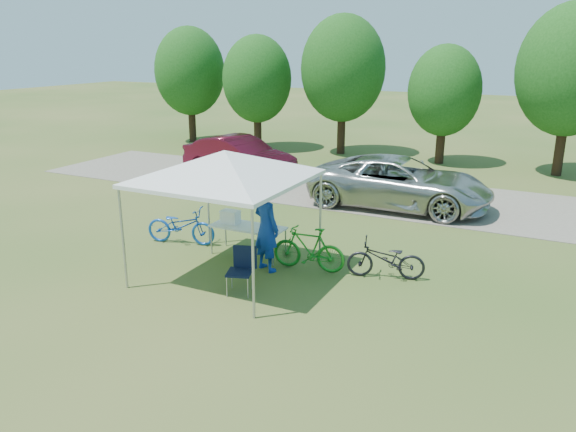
{
  "coord_description": "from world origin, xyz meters",
  "views": [
    {
      "loc": [
        6.18,
        -9.49,
        4.78
      ],
      "look_at": [
        0.44,
        2.0,
        0.85
      ],
      "focal_mm": 35.0,
      "sensor_mm": 36.0,
      "label": 1
    }
  ],
  "objects_px": {
    "folding_table": "(248,228)",
    "minivan": "(400,182)",
    "cooler": "(230,217)",
    "bike_green": "(309,249)",
    "bike_blue": "(181,226)",
    "sedan": "(239,157)",
    "cyclist": "(266,228)",
    "bike_dark": "(386,259)",
    "folding_chair": "(242,266)"
  },
  "relations": [
    {
      "from": "folding_table",
      "to": "cyclist",
      "type": "distance_m",
      "value": 1.05
    },
    {
      "from": "sedan",
      "to": "minivan",
      "type": "bearing_deg",
      "value": -90.57
    },
    {
      "from": "folding_table",
      "to": "bike_blue",
      "type": "height_order",
      "value": "bike_blue"
    },
    {
      "from": "folding_table",
      "to": "bike_blue",
      "type": "xyz_separation_m",
      "value": [
        -1.91,
        -0.04,
        -0.21
      ]
    },
    {
      "from": "cyclist",
      "to": "cooler",
      "type": "bearing_deg",
      "value": -2.89
    },
    {
      "from": "bike_blue",
      "to": "bike_green",
      "type": "relative_size",
      "value": 1.08
    },
    {
      "from": "folding_table",
      "to": "sedan",
      "type": "xyz_separation_m",
      "value": [
        -4.45,
        6.95,
        0.09
      ]
    },
    {
      "from": "sedan",
      "to": "cyclist",
      "type": "bearing_deg",
      "value": -133.79
    },
    {
      "from": "folding_chair",
      "to": "sedan",
      "type": "relative_size",
      "value": 0.21
    },
    {
      "from": "folding_table",
      "to": "cooler",
      "type": "distance_m",
      "value": 0.52
    },
    {
      "from": "bike_blue",
      "to": "sedan",
      "type": "xyz_separation_m",
      "value": [
        -2.54,
        6.99,
        0.3
      ]
    },
    {
      "from": "folding_chair",
      "to": "cyclist",
      "type": "bearing_deg",
      "value": 76.6
    },
    {
      "from": "bike_blue",
      "to": "sedan",
      "type": "bearing_deg",
      "value": 6.93
    },
    {
      "from": "folding_table",
      "to": "folding_chair",
      "type": "relative_size",
      "value": 1.88
    },
    {
      "from": "cooler",
      "to": "bike_green",
      "type": "height_order",
      "value": "cooler"
    },
    {
      "from": "folding_table",
      "to": "cyclist",
      "type": "bearing_deg",
      "value": -36.15
    },
    {
      "from": "bike_blue",
      "to": "cyclist",
      "type": "bearing_deg",
      "value": -114.59
    },
    {
      "from": "bike_green",
      "to": "sedan",
      "type": "bearing_deg",
      "value": -144.83
    },
    {
      "from": "bike_green",
      "to": "sedan",
      "type": "distance_m",
      "value": 9.39
    },
    {
      "from": "folding_table",
      "to": "cooler",
      "type": "height_order",
      "value": "cooler"
    },
    {
      "from": "bike_dark",
      "to": "bike_green",
      "type": "bearing_deg",
      "value": -95.56
    },
    {
      "from": "bike_dark",
      "to": "sedan",
      "type": "bearing_deg",
      "value": -147.07
    },
    {
      "from": "bike_green",
      "to": "minivan",
      "type": "height_order",
      "value": "minivan"
    },
    {
      "from": "bike_blue",
      "to": "bike_dark",
      "type": "relative_size",
      "value": 1.08
    },
    {
      "from": "cooler",
      "to": "sedan",
      "type": "relative_size",
      "value": 0.1
    },
    {
      "from": "cyclist",
      "to": "bike_blue",
      "type": "relative_size",
      "value": 1.1
    },
    {
      "from": "folding_chair",
      "to": "bike_green",
      "type": "xyz_separation_m",
      "value": [
        0.72,
        1.63,
        -0.06
      ]
    },
    {
      "from": "bike_green",
      "to": "bike_blue",
      "type": "bearing_deg",
      "value": -97.67
    },
    {
      "from": "cooler",
      "to": "cyclist",
      "type": "relative_size",
      "value": 0.22
    },
    {
      "from": "sedan",
      "to": "folding_table",
      "type": "bearing_deg",
      "value": -136.07
    },
    {
      "from": "bike_dark",
      "to": "folding_chair",
      "type": "bearing_deg",
      "value": -66.78
    },
    {
      "from": "folding_chair",
      "to": "bike_green",
      "type": "bearing_deg",
      "value": 47.53
    },
    {
      "from": "folding_chair",
      "to": "cooler",
      "type": "distance_m",
      "value": 2.31
    },
    {
      "from": "minivan",
      "to": "bike_green",
      "type": "bearing_deg",
      "value": 174.91
    },
    {
      "from": "minivan",
      "to": "sedan",
      "type": "height_order",
      "value": "minivan"
    },
    {
      "from": "folding_chair",
      "to": "sedan",
      "type": "bearing_deg",
      "value": 103.05
    },
    {
      "from": "bike_green",
      "to": "folding_chair",
      "type": "bearing_deg",
      "value": -29.35
    },
    {
      "from": "bike_dark",
      "to": "bike_blue",
      "type": "bearing_deg",
      "value": -104.01
    },
    {
      "from": "cooler",
      "to": "minivan",
      "type": "height_order",
      "value": "minivan"
    },
    {
      "from": "minivan",
      "to": "sedan",
      "type": "bearing_deg",
      "value": 77.0
    },
    {
      "from": "cyclist",
      "to": "sedan",
      "type": "bearing_deg",
      "value": -33.19
    },
    {
      "from": "minivan",
      "to": "sedan",
      "type": "relative_size",
      "value": 1.21
    },
    {
      "from": "cyclist",
      "to": "bike_dark",
      "type": "bearing_deg",
      "value": -142.17
    },
    {
      "from": "folding_table",
      "to": "bike_dark",
      "type": "distance_m",
      "value": 3.32
    },
    {
      "from": "bike_blue",
      "to": "folding_table",
      "type": "bearing_deg",
      "value": -101.88
    },
    {
      "from": "folding_table",
      "to": "minivan",
      "type": "relative_size",
      "value": 0.32
    },
    {
      "from": "cyclist",
      "to": "sedan",
      "type": "distance_m",
      "value": 9.2
    },
    {
      "from": "folding_table",
      "to": "sedan",
      "type": "distance_m",
      "value": 8.25
    },
    {
      "from": "folding_chair",
      "to": "bike_dark",
      "type": "bearing_deg",
      "value": 20.43
    },
    {
      "from": "cyclist",
      "to": "minivan",
      "type": "distance_m",
      "value": 6.3
    }
  ]
}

